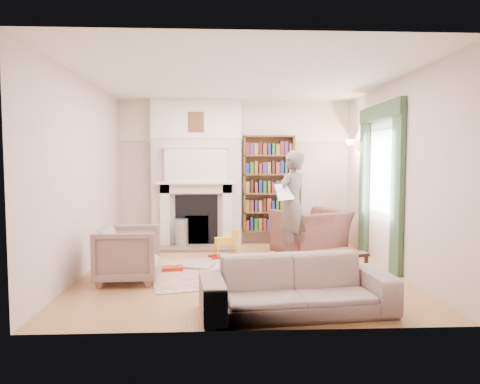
{
  "coord_description": "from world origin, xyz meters",
  "views": [
    {
      "loc": [
        -0.3,
        -6.2,
        1.6
      ],
      "look_at": [
        0.0,
        0.25,
        1.15
      ],
      "focal_mm": 32.0,
      "sensor_mm": 36.0,
      "label": 1
    }
  ],
  "objects_px": {
    "paraffin_heater": "(182,234)",
    "man_reading": "(292,206)",
    "sofa": "(296,286)",
    "bookcase": "(269,184)",
    "armchair_left": "(129,254)",
    "rocking_horse": "(225,244)",
    "armchair_reading": "(311,231)",
    "coffee_table": "(336,270)"
  },
  "relations": [
    {
      "from": "paraffin_heater",
      "to": "man_reading",
      "type": "bearing_deg",
      "value": -28.73
    },
    {
      "from": "sofa",
      "to": "paraffin_heater",
      "type": "relative_size",
      "value": 3.67
    },
    {
      "from": "bookcase",
      "to": "armchair_left",
      "type": "relative_size",
      "value": 2.29
    },
    {
      "from": "armchair_left",
      "to": "rocking_horse",
      "type": "relative_size",
      "value": 1.52
    },
    {
      "from": "bookcase",
      "to": "armchair_reading",
      "type": "bearing_deg",
      "value": -51.44
    },
    {
      "from": "bookcase",
      "to": "armchair_reading",
      "type": "xyz_separation_m",
      "value": [
        0.67,
        -0.84,
        -0.8
      ]
    },
    {
      "from": "armchair_left",
      "to": "man_reading",
      "type": "xyz_separation_m",
      "value": [
        2.4,
        1.15,
        0.53
      ]
    },
    {
      "from": "coffee_table",
      "to": "paraffin_heater",
      "type": "height_order",
      "value": "paraffin_heater"
    },
    {
      "from": "armchair_reading",
      "to": "armchair_left",
      "type": "distance_m",
      "value": 3.35
    },
    {
      "from": "bookcase",
      "to": "man_reading",
      "type": "xyz_separation_m",
      "value": [
        0.22,
        -1.44,
        -0.28
      ]
    },
    {
      "from": "bookcase",
      "to": "armchair_left",
      "type": "height_order",
      "value": "bookcase"
    },
    {
      "from": "coffee_table",
      "to": "paraffin_heater",
      "type": "relative_size",
      "value": 1.27
    },
    {
      "from": "sofa",
      "to": "rocking_horse",
      "type": "xyz_separation_m",
      "value": [
        -0.72,
        2.65,
        -0.06
      ]
    },
    {
      "from": "sofa",
      "to": "paraffin_heater",
      "type": "xyz_separation_m",
      "value": [
        -1.52,
        3.5,
        -0.02
      ]
    },
    {
      "from": "coffee_table",
      "to": "rocking_horse",
      "type": "xyz_separation_m",
      "value": [
        -1.4,
        1.73,
        0.01
      ]
    },
    {
      "from": "paraffin_heater",
      "to": "coffee_table",
      "type": "bearing_deg",
      "value": -49.6
    },
    {
      "from": "man_reading",
      "to": "coffee_table",
      "type": "bearing_deg",
      "value": 59.53
    },
    {
      "from": "armchair_left",
      "to": "sofa",
      "type": "distance_m",
      "value": 2.43
    },
    {
      "from": "paraffin_heater",
      "to": "rocking_horse",
      "type": "relative_size",
      "value": 1.03
    },
    {
      "from": "man_reading",
      "to": "paraffin_heater",
      "type": "bearing_deg",
      "value": -70.8
    },
    {
      "from": "armchair_reading",
      "to": "man_reading",
      "type": "bearing_deg",
      "value": 25.06
    },
    {
      "from": "bookcase",
      "to": "man_reading",
      "type": "bearing_deg",
      "value": -81.45
    },
    {
      "from": "bookcase",
      "to": "rocking_horse",
      "type": "bearing_deg",
      "value": -124.72
    },
    {
      "from": "rocking_horse",
      "to": "bookcase",
      "type": "bearing_deg",
      "value": 33.85
    },
    {
      "from": "man_reading",
      "to": "paraffin_heater",
      "type": "xyz_separation_m",
      "value": [
        -1.88,
        1.03,
        -0.62
      ]
    },
    {
      "from": "coffee_table",
      "to": "rocking_horse",
      "type": "distance_m",
      "value": 2.23
    },
    {
      "from": "rocking_horse",
      "to": "sofa",
      "type": "bearing_deg",
      "value": -96.22
    },
    {
      "from": "man_reading",
      "to": "paraffin_heater",
      "type": "distance_m",
      "value": 2.23
    },
    {
      "from": "coffee_table",
      "to": "sofa",
      "type": "bearing_deg",
      "value": -150.17
    },
    {
      "from": "bookcase",
      "to": "rocking_horse",
      "type": "relative_size",
      "value": 3.47
    },
    {
      "from": "armchair_reading",
      "to": "armchair_left",
      "type": "xyz_separation_m",
      "value": [
        -2.85,
        -1.75,
        -0.01
      ]
    },
    {
      "from": "coffee_table",
      "to": "rocking_horse",
      "type": "relative_size",
      "value": 1.31
    },
    {
      "from": "man_reading",
      "to": "rocking_horse",
      "type": "xyz_separation_m",
      "value": [
        -1.09,
        0.18,
        -0.66
      ]
    },
    {
      "from": "armchair_reading",
      "to": "man_reading",
      "type": "height_order",
      "value": "man_reading"
    },
    {
      "from": "armchair_left",
      "to": "man_reading",
      "type": "bearing_deg",
      "value": -67.15
    },
    {
      "from": "sofa",
      "to": "rocking_horse",
      "type": "bearing_deg",
      "value": 99.17
    },
    {
      "from": "bookcase",
      "to": "man_reading",
      "type": "distance_m",
      "value": 1.48
    },
    {
      "from": "coffee_table",
      "to": "rocking_horse",
      "type": "height_order",
      "value": "rocking_horse"
    },
    {
      "from": "armchair_reading",
      "to": "bookcase",
      "type": "bearing_deg",
      "value": -79.51
    },
    {
      "from": "rocking_horse",
      "to": "armchair_left",
      "type": "bearing_deg",
      "value": -156.0
    },
    {
      "from": "armchair_left",
      "to": "armchair_reading",
      "type": "bearing_deg",
      "value": -61.22
    },
    {
      "from": "man_reading",
      "to": "coffee_table",
      "type": "xyz_separation_m",
      "value": [
        0.32,
        -1.55,
        -0.67
      ]
    }
  ]
}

